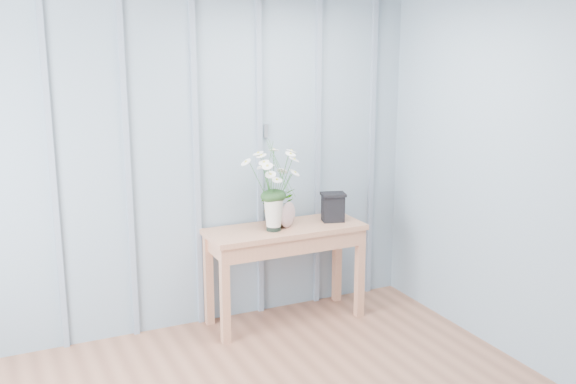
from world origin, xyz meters
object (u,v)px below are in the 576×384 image
daisy_vase (273,174)px  carved_box (333,207)px  felt_disc_vessel (288,215)px  sideboard (285,241)px

daisy_vase → carved_box: size_ratio=3.02×
daisy_vase → carved_box: (0.52, 0.04, -0.31)m
daisy_vase → felt_disc_vessel: 0.35m
daisy_vase → felt_disc_vessel: size_ratio=3.45×
felt_disc_vessel → sideboard: bearing=89.6°
felt_disc_vessel → daisy_vase: bearing=159.8°
sideboard → felt_disc_vessel: size_ratio=6.14×
sideboard → felt_disc_vessel: felt_disc_vessel is taller
sideboard → daisy_vase: daisy_vase is taller
daisy_vase → sideboard: bearing=23.3°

